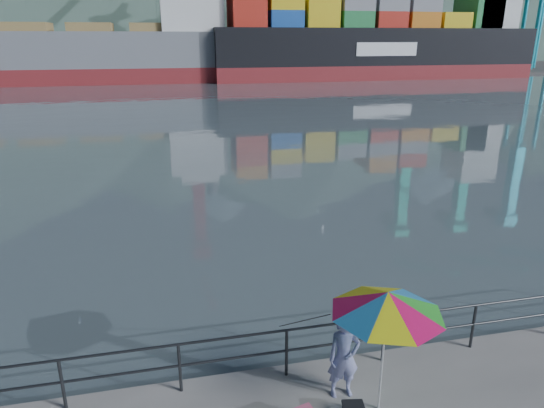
# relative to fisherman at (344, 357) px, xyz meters

# --- Properties ---
(harbor_water) EXTENTS (500.00, 280.00, 0.00)m
(harbor_water) POSITION_rel_fisherman_xyz_m (-1.86, 129.04, -0.80)
(harbor_water) COLOR slate
(harbor_water) RESTS_ON ground
(far_dock) EXTENTS (200.00, 40.00, 0.40)m
(far_dock) POSITION_rel_fisherman_xyz_m (8.14, 92.04, -0.80)
(far_dock) COLOR #514F4C
(far_dock) RESTS_ON ground
(guardrail) EXTENTS (22.00, 0.06, 1.03)m
(guardrail) POSITION_rel_fisherman_xyz_m (-1.86, 0.74, -0.28)
(guardrail) COLOR #2D3033
(guardrail) RESTS_ON ground
(container_stacks) EXTENTS (58.00, 5.40, 7.80)m
(container_stacks) POSITION_rel_fisherman_xyz_m (34.50, 92.54, 2.31)
(container_stacks) COLOR #194CA5
(container_stacks) RESTS_ON ground
(fisherman) EXTENTS (0.59, 0.40, 1.60)m
(fisherman) POSITION_rel_fisherman_xyz_m (0.00, 0.00, 0.00)
(fisherman) COLOR navy
(fisherman) RESTS_ON ground
(beach_umbrella) EXTENTS (1.96, 1.96, 2.31)m
(beach_umbrella) POSITION_rel_fisherman_xyz_m (0.49, -0.49, 1.31)
(beach_umbrella) COLOR white
(beach_umbrella) RESTS_ON ground
(fishing_rod) EXTENTS (0.59, 1.52, 1.14)m
(fishing_rod) POSITION_rel_fisherman_xyz_m (-0.43, 1.13, -0.80)
(fishing_rod) COLOR black
(fishing_rod) RESTS_ON ground
(bulk_carrier) EXTENTS (46.99, 8.13, 14.50)m
(bulk_carrier) POSITION_rel_fisherman_xyz_m (-10.41, 71.38, 3.40)
(bulk_carrier) COLOR maroon
(bulk_carrier) RESTS_ON ground
(container_ship) EXTENTS (52.86, 8.81, 18.10)m
(container_ship) POSITION_rel_fisherman_xyz_m (33.55, 70.13, 5.10)
(container_ship) COLOR maroon
(container_ship) RESTS_ON ground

